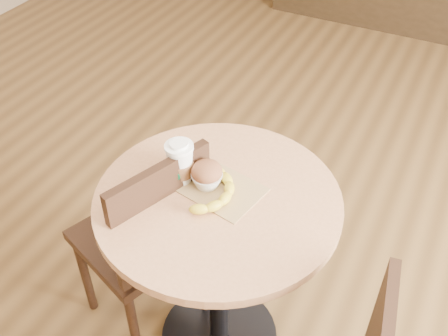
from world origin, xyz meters
name	(u,v)px	position (x,y,z in m)	size (l,w,h in m)	color
cafe_table	(218,243)	(-0.11, 0.04, 0.54)	(0.73, 0.73, 0.75)	black
chair_left	(147,238)	(-0.37, 0.00, 0.47)	(0.49, 0.49, 0.86)	black
kraft_bag	(220,189)	(-0.12, 0.07, 0.75)	(0.24, 0.18, 0.00)	#A27F4E
coffee_cup	(180,164)	(-0.25, 0.05, 0.81)	(0.09, 0.09, 0.14)	silver
muffin	(207,175)	(-0.16, 0.06, 0.79)	(0.10, 0.10, 0.09)	silver
banana	(216,192)	(-0.12, 0.03, 0.77)	(0.13, 0.23, 0.03)	gold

